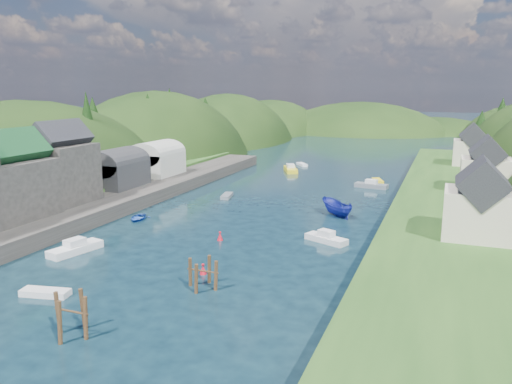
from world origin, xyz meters
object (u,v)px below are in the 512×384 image
at_px(piling_cluster_near, 72,319).
at_px(piling_cluster_far, 203,277).
at_px(channel_buoy_near, 203,269).
at_px(channel_buoy_far, 220,236).

height_order(piling_cluster_near, piling_cluster_far, piling_cluster_near).
bearing_deg(piling_cluster_near, channel_buoy_near, 77.28).
relative_size(piling_cluster_near, channel_buoy_near, 3.44).
bearing_deg(piling_cluster_far, piling_cluster_near, -113.12).
bearing_deg(piling_cluster_far, channel_buoy_far, 109.05).
xyz_separation_m(piling_cluster_near, channel_buoy_near, (3.24, 14.36, -0.84)).
height_order(piling_cluster_near, channel_buoy_near, piling_cluster_near).
xyz_separation_m(piling_cluster_near, channel_buoy_far, (0.15, 24.80, -0.84)).
distance_m(piling_cluster_far, channel_buoy_near, 3.51).
xyz_separation_m(piling_cluster_near, piling_cluster_far, (4.81, 11.28, -0.23)).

